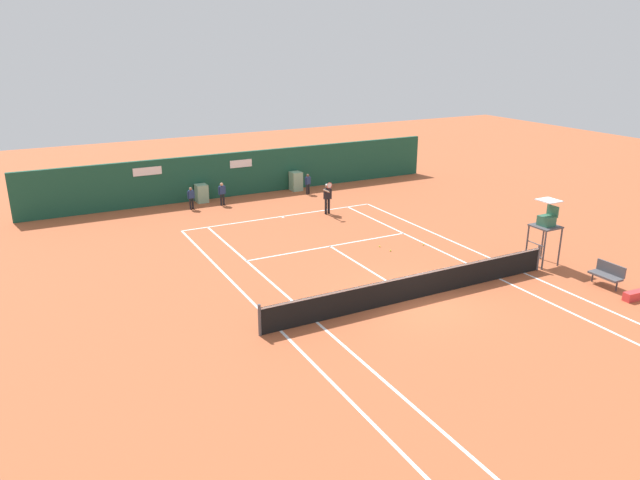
% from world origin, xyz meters
% --- Properties ---
extents(ground_plane, '(80.00, 80.00, 0.01)m').
position_xyz_m(ground_plane, '(-0.00, 0.58, 0.00)').
color(ground_plane, '#B25633').
extents(tennis_net, '(12.10, 0.10, 1.07)m').
position_xyz_m(tennis_net, '(0.00, 0.00, 0.51)').
color(tennis_net, '#4C4C51').
rests_on(tennis_net, ground_plane).
extents(sponsor_back_wall, '(25.00, 1.02, 2.56)m').
position_xyz_m(sponsor_back_wall, '(0.01, 16.97, 1.24)').
color(sponsor_back_wall, '#194C38').
rests_on(sponsor_back_wall, ground_plane).
extents(umpire_chair, '(1.00, 1.00, 2.74)m').
position_xyz_m(umpire_chair, '(6.67, 0.38, 1.78)').
color(umpire_chair, '#47474C').
rests_on(umpire_chair, ground_plane).
extents(player_bench, '(0.54, 1.20, 0.88)m').
position_xyz_m(player_bench, '(7.05, -2.38, 0.51)').
color(player_bench, '#38383D').
rests_on(player_bench, ground_plane).
extents(equipment_bag, '(1.04, 0.35, 0.32)m').
position_xyz_m(equipment_bag, '(6.95, -3.71, 0.16)').
color(equipment_bag, '#DB3838').
rests_on(equipment_bag, ground_plane).
extents(player_on_baseline, '(0.61, 0.70, 1.84)m').
position_xyz_m(player_on_baseline, '(2.36, 11.01, 0.98)').
color(player_on_baseline, black).
rests_on(player_on_baseline, ground_plane).
extents(ball_kid_left_post, '(0.41, 0.20, 1.24)m').
position_xyz_m(ball_kid_left_post, '(3.31, 15.24, 0.71)').
color(ball_kid_left_post, black).
rests_on(ball_kid_left_post, ground_plane).
extents(ball_kid_centre_post, '(0.43, 0.18, 1.29)m').
position_xyz_m(ball_kid_centre_post, '(-2.01, 15.24, 0.75)').
color(ball_kid_centre_post, black).
rests_on(ball_kid_centre_post, ground_plane).
extents(ball_kid_right_post, '(0.41, 0.18, 1.24)m').
position_xyz_m(ball_kid_right_post, '(-3.76, 15.24, 0.71)').
color(ball_kid_right_post, black).
rests_on(ball_kid_right_post, ground_plane).
extents(tennis_ball_mid_court, '(0.07, 0.07, 0.07)m').
position_xyz_m(tennis_ball_mid_court, '(1.91, 5.27, 0.03)').
color(tennis_ball_mid_court, '#CCE033').
rests_on(tennis_ball_mid_court, ground_plane).
extents(tennis_ball_by_sideline, '(0.07, 0.07, 0.07)m').
position_xyz_m(tennis_ball_by_sideline, '(3.78, 4.55, 0.03)').
color(tennis_ball_by_sideline, '#CCE033').
rests_on(tennis_ball_by_sideline, ground_plane).
extents(tennis_ball_near_service_line, '(0.07, 0.07, 0.07)m').
position_xyz_m(tennis_ball_near_service_line, '(2.02, 4.57, 0.03)').
color(tennis_ball_near_service_line, '#CCE033').
rests_on(tennis_ball_near_service_line, ground_plane).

